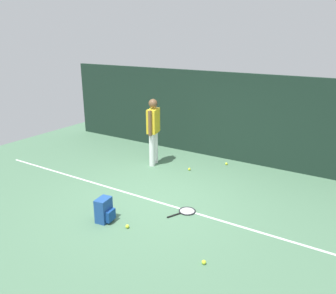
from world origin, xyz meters
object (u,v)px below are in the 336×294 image
(tennis_racket, at_px, (186,211))
(tennis_ball_by_fence, at_px, (204,262))
(backpack, at_px, (104,210))
(tennis_ball_far_left, at_px, (127,226))
(tennis_ball_mid_court, at_px, (226,164))
(tennis_player, at_px, (153,128))
(tennis_ball_near_player, at_px, (189,169))

(tennis_racket, distance_m, tennis_ball_by_fence, 1.57)
(backpack, distance_m, tennis_ball_far_left, 0.53)
(backpack, distance_m, tennis_ball_by_fence, 2.07)
(backpack, relative_size, tennis_ball_mid_court, 6.67)
(tennis_player, height_order, tennis_ball_far_left, tennis_player)
(tennis_racket, bearing_deg, tennis_ball_mid_court, 32.27)
(tennis_ball_mid_court, bearing_deg, tennis_player, -149.87)
(tennis_ball_by_fence, distance_m, tennis_ball_mid_court, 4.14)
(tennis_ball_near_player, xyz_separation_m, tennis_ball_far_left, (0.38, -2.91, 0.00))
(tennis_player, bearing_deg, tennis_ball_far_left, -167.80)
(tennis_player, height_order, tennis_ball_mid_court, tennis_player)
(tennis_ball_mid_court, bearing_deg, tennis_ball_near_player, -126.78)
(tennis_ball_near_player, distance_m, tennis_ball_by_fence, 3.65)
(tennis_racket, xyz_separation_m, tennis_ball_mid_court, (-0.33, 2.71, 0.02))
(tennis_ball_near_player, bearing_deg, tennis_racket, -62.83)
(tennis_racket, relative_size, tennis_ball_mid_court, 9.54)
(tennis_ball_near_player, distance_m, tennis_ball_far_left, 2.94)
(tennis_ball_mid_court, bearing_deg, backpack, -101.12)
(tennis_player, relative_size, tennis_ball_far_left, 25.76)
(tennis_ball_mid_court, xyz_separation_m, tennis_ball_far_left, (-0.25, -3.75, 0.00))
(tennis_ball_by_fence, bearing_deg, tennis_racket, 129.03)
(tennis_player, height_order, backpack, tennis_player)
(tennis_player, bearing_deg, backpack, -176.60)
(tennis_racket, distance_m, tennis_ball_mid_court, 2.73)
(tennis_racket, bearing_deg, backpack, 159.97)
(tennis_ball_near_player, xyz_separation_m, tennis_ball_by_fence, (1.95, -3.09, 0.00))
(tennis_racket, xyz_separation_m, tennis_ball_near_player, (-0.96, 1.87, 0.02))
(backpack, relative_size, tennis_ball_near_player, 6.67)
(tennis_player, height_order, tennis_ball_by_fence, tennis_player)
(tennis_ball_by_fence, bearing_deg, backpack, 175.77)
(tennis_player, xyz_separation_m, tennis_ball_far_left, (1.37, -2.81, -0.93))
(tennis_player, relative_size, backpack, 3.86)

